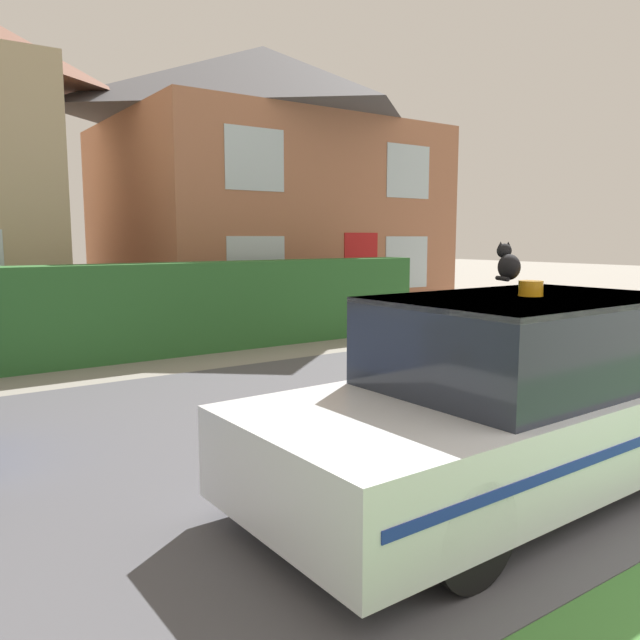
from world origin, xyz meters
The scene contains 5 objects.
road_strip centered at (0.00, 4.64, 0.01)m, with size 28.00×6.69×0.01m, color #4C4C51.
garden_hedge centered at (-0.23, 9.54, 0.78)m, with size 10.26×0.67×1.56m, color #2D662D.
police_car centered at (-0.16, 2.54, 0.74)m, with size 4.54×1.88×1.64m.
cat centered at (-0.09, 2.72, 1.77)m, with size 0.30×0.29×0.31m.
house_right centered at (4.48, 14.57, 3.59)m, with size 8.27×7.10×7.03m.
Camera 1 is at (-4.20, -0.53, 1.99)m, focal length 35.00 mm.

